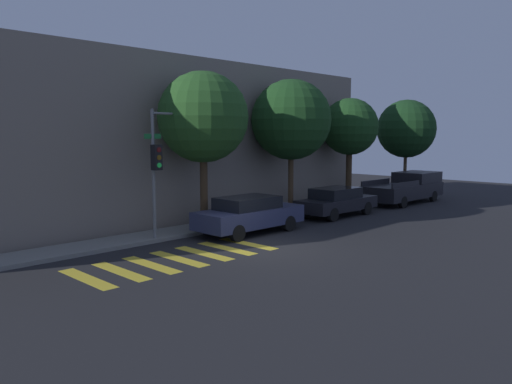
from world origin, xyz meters
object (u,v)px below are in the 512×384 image
Objects in this scene: traffic_light_pole at (163,152)px; tree_behind_truck at (406,129)px; tree_near_corner at (203,118)px; sedan_middle at (336,201)px; tree_far_end at (350,127)px; pickup_truck at (406,188)px; sedan_near_corner at (249,214)px; tree_midblock at (291,120)px.

traffic_light_pole is 18.71m from tree_behind_truck.
tree_behind_truck is (16.45, 0.00, -0.31)m from tree_near_corner.
sedan_middle is 0.74× the size of tree_behind_truck.
sedan_middle is 0.70× the size of tree_near_corner.
sedan_middle is 0.76× the size of tree_far_end.
traffic_light_pole is 0.82× the size of pickup_truck.
tree_midblock is (4.46, 1.70, 3.76)m from sedan_near_corner.
sedan_near_corner is 0.79× the size of tree_far_end.
tree_midblock reaches higher than tree_behind_truck.
sedan_middle is 6.80m from pickup_truck.
tree_behind_truck reaches higher than traffic_light_pole.
sedan_middle is at bearing 0.00° from sedan_near_corner.
sedan_near_corner is 0.72× the size of tree_near_corner.
sedan_middle is at bearing -180.00° from pickup_truck.
pickup_truck is (12.61, 0.00, 0.09)m from sedan_near_corner.
tree_near_corner is at bearing 117.07° from sedan_near_corner.
pickup_truck is at bearing 0.00° from sedan_near_corner.
tree_far_end is (10.18, 0.00, -0.27)m from tree_near_corner.
tree_near_corner is 1.09× the size of tree_far_end.
tree_near_corner is (2.23, 0.43, 1.28)m from traffic_light_pole.
tree_far_end is (3.50, 1.70, 3.53)m from sedan_middle.
tree_far_end is (-3.29, 1.70, 3.39)m from pickup_truck.
pickup_truck is 4.79m from tree_behind_truck.
tree_far_end reaches higher than traffic_light_pole.
sedan_near_corner is 1.03× the size of sedan_middle.
pickup_truck is 0.96× the size of tree_behind_truck.
pickup_truck reaches higher than sedan_near_corner.
pickup_truck is at bearing 0.00° from sedan_middle.
sedan_middle is at bearing -51.50° from tree_midblock.
traffic_light_pole is at bearing -176.75° from tree_midblock.
tree_far_end is 6.27m from tree_behind_truck.
sedan_near_corner is at bearing 180.00° from sedan_middle.
tree_behind_truck reaches higher than tree_far_end.
tree_behind_truck is at bearing 9.85° from sedan_middle.
traffic_light_pole is 1.04× the size of sedan_near_corner.
sedan_near_corner is 4.21m from tree_near_corner.
sedan_near_corner is at bearing -173.79° from tree_behind_truck.
tree_midblock is 11.12m from tree_behind_truck.
tree_near_corner reaches higher than sedan_near_corner.
tree_behind_truck is at bearing 0.00° from tree_midblock.
tree_far_end is at bearing 25.86° from sedan_middle.
tree_near_corner is at bearing 10.91° from traffic_light_pole.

